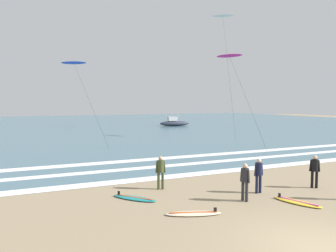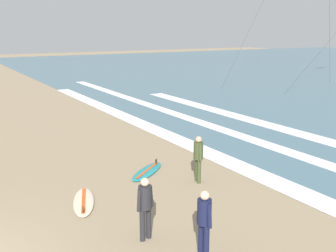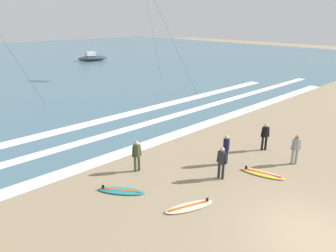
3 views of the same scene
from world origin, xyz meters
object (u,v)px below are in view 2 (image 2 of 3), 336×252
Objects in this scene: surfer_background_far at (145,203)px; surfer_left_near at (204,218)px; surfboard_foreground_flat at (84,202)px; surfboard_near_water at (147,171)px; surfer_mid_group at (198,155)px.

surfer_background_far and surfer_left_near have the same top height.
surfer_left_near is 4.47m from surfboard_foreground_flat.
surfer_left_near is at bearing -14.98° from surfboard_near_water.
surfer_left_near is 0.79× the size of surfboard_near_water.
surfer_left_near reaches higher than surfboard_foreground_flat.
surfer_mid_group reaches higher than surfboard_near_water.
surfboard_near_water is at bearing -148.41° from surfer_mid_group.
surfer_mid_group is at bearing 84.60° from surfboard_foreground_flat.
surfer_mid_group is at bearing 31.59° from surfboard_near_water.
surfer_mid_group is 0.73× the size of surfboard_foreground_flat.
surfboard_near_water is at bearing 115.00° from surfboard_foreground_flat.
surfer_left_near is at bearing 18.17° from surfboard_foreground_flat.
surfer_left_near is 5.75m from surfboard_near_water.
surfer_background_far is at bearing -150.76° from surfer_left_near.
surfboard_foreground_flat is (-4.16, -1.37, -0.91)m from surfer_left_near.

